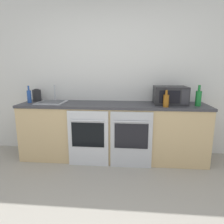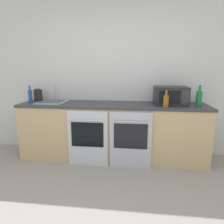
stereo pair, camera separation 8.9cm
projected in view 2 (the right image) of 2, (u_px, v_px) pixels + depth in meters
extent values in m
cube|color=silver|center=(115.00, 78.00, 3.41)|extent=(10.00, 0.06, 2.60)
cube|color=tan|center=(112.00, 132.00, 3.26)|extent=(2.92, 0.62, 0.87)
cube|color=#38383D|center=(113.00, 105.00, 3.17)|extent=(2.94, 0.65, 0.04)
cube|color=silver|center=(88.00, 139.00, 2.99)|extent=(0.61, 0.03, 0.85)
cube|color=black|center=(87.00, 135.00, 2.95)|extent=(0.49, 0.01, 0.37)
cylinder|color=silver|center=(87.00, 121.00, 2.89)|extent=(0.50, 0.02, 0.02)
cube|color=#B7BABF|center=(131.00, 140.00, 2.91)|extent=(0.61, 0.03, 0.85)
cube|color=black|center=(131.00, 136.00, 2.88)|extent=(0.49, 0.01, 0.37)
cylinder|color=#B7BABF|center=(131.00, 122.00, 2.81)|extent=(0.50, 0.02, 0.02)
cube|color=#232326|center=(170.00, 95.00, 3.07)|extent=(0.49, 0.39, 0.28)
cube|color=black|center=(170.00, 97.00, 2.89)|extent=(0.30, 0.01, 0.19)
cube|color=#2D2D33|center=(185.00, 97.00, 2.86)|extent=(0.11, 0.01, 0.22)
cylinder|color=#8C5114|center=(166.00, 101.00, 2.84)|extent=(0.08, 0.08, 0.18)
cylinder|color=#8C5114|center=(166.00, 93.00, 2.81)|extent=(0.03, 0.03, 0.07)
cylinder|color=#19722D|center=(199.00, 99.00, 2.90)|extent=(0.08, 0.08, 0.22)
cylinder|color=#19722D|center=(200.00, 88.00, 2.87)|extent=(0.04, 0.04, 0.09)
cylinder|color=#234793|center=(30.00, 96.00, 3.27)|extent=(0.07, 0.07, 0.20)
cylinder|color=#234793|center=(30.00, 88.00, 3.24)|extent=(0.03, 0.03, 0.08)
cylinder|color=#232326|center=(38.00, 95.00, 3.44)|extent=(0.14, 0.14, 0.19)
cylinder|color=#262628|center=(38.00, 89.00, 3.42)|extent=(0.08, 0.08, 0.01)
cube|color=#A8AAAF|center=(52.00, 102.00, 3.26)|extent=(0.43, 0.42, 0.01)
cube|color=#4C4F54|center=(52.00, 101.00, 3.26)|extent=(0.35, 0.30, 0.01)
cylinder|color=#A8AAAF|center=(56.00, 93.00, 3.40)|extent=(0.02, 0.02, 0.26)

